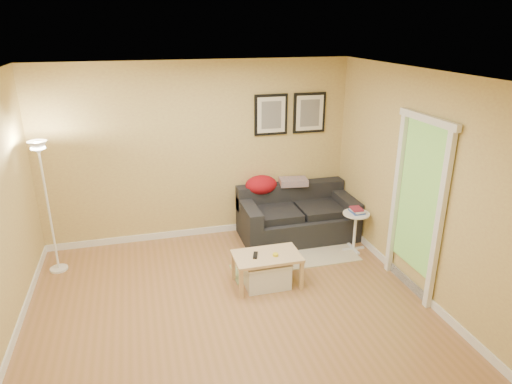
# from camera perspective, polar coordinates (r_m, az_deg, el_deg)

# --- Properties ---
(floor) EXTENTS (4.50, 4.50, 0.00)m
(floor) POSITION_cam_1_polar(r_m,az_deg,el_deg) (5.37, -3.41, -14.24)
(floor) COLOR #A06D44
(floor) RESTS_ON ground
(ceiling) EXTENTS (4.50, 4.50, 0.00)m
(ceiling) POSITION_cam_1_polar(r_m,az_deg,el_deg) (4.44, -4.13, 14.54)
(ceiling) COLOR white
(ceiling) RESTS_ON wall_back
(wall_back) EXTENTS (4.50, 0.00, 4.50)m
(wall_back) POSITION_cam_1_polar(r_m,az_deg,el_deg) (6.63, -7.23, 4.96)
(wall_back) COLOR #D2BE6B
(wall_back) RESTS_ON ground
(wall_front) EXTENTS (4.50, 0.00, 4.50)m
(wall_front) POSITION_cam_1_polar(r_m,az_deg,el_deg) (3.04, 4.12, -14.87)
(wall_front) COLOR #D2BE6B
(wall_front) RESTS_ON ground
(wall_right) EXTENTS (0.00, 4.00, 4.00)m
(wall_right) POSITION_cam_1_polar(r_m,az_deg,el_deg) (5.61, 19.40, 1.04)
(wall_right) COLOR #D2BE6B
(wall_right) RESTS_ON ground
(baseboard_back) EXTENTS (4.50, 0.02, 0.10)m
(baseboard_back) POSITION_cam_1_polar(r_m,az_deg,el_deg) (7.05, -6.77, -4.89)
(baseboard_back) COLOR white
(baseboard_back) RESTS_ON ground
(baseboard_left) EXTENTS (0.02, 4.00, 0.10)m
(baseboard_left) POSITION_cam_1_polar(r_m,az_deg,el_deg) (5.45, -28.09, -15.73)
(baseboard_left) COLOR white
(baseboard_left) RESTS_ON ground
(baseboard_right) EXTENTS (0.02, 4.00, 0.10)m
(baseboard_right) POSITION_cam_1_polar(r_m,az_deg,el_deg) (6.11, 17.94, -10.08)
(baseboard_right) COLOR white
(baseboard_right) RESTS_ON ground
(sofa) EXTENTS (1.70, 0.90, 0.75)m
(sofa) POSITION_cam_1_polar(r_m,az_deg,el_deg) (6.82, 5.26, -2.74)
(sofa) COLOR black
(sofa) RESTS_ON ground
(red_throw) EXTENTS (0.48, 0.36, 0.28)m
(red_throw) POSITION_cam_1_polar(r_m,az_deg,el_deg) (6.82, 0.66, 0.92)
(red_throw) COLOR maroon
(red_throw) RESTS_ON sofa
(plaid_throw) EXTENTS (0.45, 0.32, 0.10)m
(plaid_throw) POSITION_cam_1_polar(r_m,az_deg,el_deg) (6.95, 4.73, 1.31)
(plaid_throw) COLOR tan
(plaid_throw) RESTS_ON sofa
(framed_print_left) EXTENTS (0.50, 0.04, 0.60)m
(framed_print_left) POSITION_cam_1_polar(r_m,az_deg,el_deg) (6.71, 1.89, 9.70)
(framed_print_left) COLOR black
(framed_print_left) RESTS_ON wall_back
(framed_print_right) EXTENTS (0.50, 0.04, 0.60)m
(framed_print_right) POSITION_cam_1_polar(r_m,az_deg,el_deg) (6.91, 6.73, 9.89)
(framed_print_right) COLOR black
(framed_print_right) RESTS_ON wall_back
(area_rug) EXTENTS (1.25, 0.85, 0.01)m
(area_rug) POSITION_cam_1_polar(r_m,az_deg,el_deg) (6.54, 6.67, -7.47)
(area_rug) COLOR beige
(area_rug) RESTS_ON ground
(green_runner) EXTENTS (0.70, 0.50, 0.01)m
(green_runner) POSITION_cam_1_polar(r_m,az_deg,el_deg) (6.03, 0.40, -9.92)
(green_runner) COLOR #668C4C
(green_runner) RESTS_ON ground
(coffee_table) EXTENTS (0.94, 0.77, 0.41)m
(coffee_table) POSITION_cam_1_polar(r_m,az_deg,el_deg) (5.67, 1.37, -9.74)
(coffee_table) COLOR #DAB485
(coffee_table) RESTS_ON ground
(remote_control) EXTENTS (0.10, 0.17, 0.02)m
(remote_control) POSITION_cam_1_polar(r_m,az_deg,el_deg) (5.54, -0.08, -7.97)
(remote_control) COLOR black
(remote_control) RESTS_ON coffee_table
(tape_roll) EXTENTS (0.07, 0.07, 0.03)m
(tape_roll) POSITION_cam_1_polar(r_m,az_deg,el_deg) (5.54, 2.46, -7.90)
(tape_roll) COLOR yellow
(tape_roll) RESTS_ON coffee_table
(storage_bin) EXTENTS (0.56, 0.41, 0.34)m
(storage_bin) POSITION_cam_1_polar(r_m,az_deg,el_deg) (5.66, 1.32, -10.16)
(storage_bin) COLOR white
(storage_bin) RESTS_ON ground
(side_table) EXTENTS (0.37, 0.37, 0.57)m
(side_table) POSITION_cam_1_polar(r_m,az_deg,el_deg) (6.59, 12.34, -4.89)
(side_table) COLOR white
(side_table) RESTS_ON ground
(book_stack) EXTENTS (0.22, 0.26, 0.07)m
(book_stack) POSITION_cam_1_polar(r_m,az_deg,el_deg) (6.48, 12.60, -2.25)
(book_stack) COLOR #34529E
(book_stack) RESTS_ON side_table
(floor_lamp) EXTENTS (0.23, 0.23, 1.75)m
(floor_lamp) POSITION_cam_1_polar(r_m,az_deg,el_deg) (6.26, -24.62, -2.30)
(floor_lamp) COLOR white
(floor_lamp) RESTS_ON ground
(doorway) EXTENTS (0.12, 1.01, 2.13)m
(doorway) POSITION_cam_1_polar(r_m,az_deg,el_deg) (5.56, 19.49, -2.18)
(doorway) COLOR white
(doorway) RESTS_ON ground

